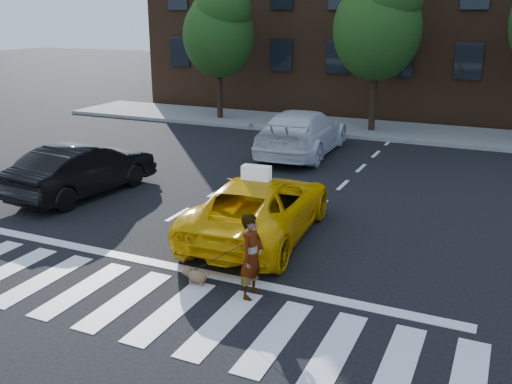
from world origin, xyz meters
TOP-DOWN VIEW (x-y plane):
  - ground at (0.00, 0.00)m, footprint 120.00×120.00m
  - crosswalk at (0.00, 0.00)m, footprint 13.00×2.40m
  - stop_line at (0.00, 1.60)m, footprint 12.00×0.30m
  - sidewalk_far at (0.00, 17.50)m, footprint 30.00×4.00m
  - tree_left at (-6.97, 17.00)m, footprint 3.39×3.38m
  - tree_mid at (0.53, 17.00)m, footprint 3.69×3.69m
  - taxi at (0.95, 3.98)m, footprint 2.77×5.34m
  - black_sedan at (-5.00, 4.80)m, footprint 2.04×4.72m
  - white_suv at (-0.94, 12.08)m, footprint 2.60×5.85m
  - woman at (2.07, 1.10)m, footprint 0.44×0.63m
  - dog at (0.85, 1.10)m, footprint 0.59×0.24m
  - taxi_sign at (0.95, 3.78)m, footprint 0.67×0.33m

SIDE VIEW (x-z plane):
  - ground at x=0.00m, z-range 0.00..0.00m
  - crosswalk at x=0.00m, z-range 0.00..0.01m
  - stop_line at x=0.00m, z-range 0.00..0.01m
  - sidewalk_far at x=0.00m, z-range 0.00..0.15m
  - dog at x=0.85m, z-range 0.03..0.36m
  - taxi at x=0.95m, z-range 0.00..1.44m
  - black_sedan at x=-5.00m, z-range 0.00..1.51m
  - woman at x=2.07m, z-range 0.00..1.64m
  - white_suv at x=-0.94m, z-range 0.00..1.67m
  - taxi_sign at x=0.95m, z-range 1.44..1.76m
  - tree_left at x=-6.97m, z-range 1.19..7.69m
  - tree_mid at x=0.53m, z-range 1.30..8.40m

